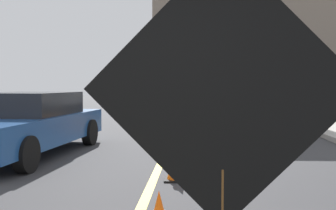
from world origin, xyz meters
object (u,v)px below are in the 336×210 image
pickup_car (25,123)px  traffic_cone_far_lane (189,134)px  roadwork_sign (223,97)px  highway_guide_sign (253,55)px  arrow_board_trailer (179,118)px  box_truck (250,77)px  traffic_cone_mid_lane (176,163)px

pickup_car → traffic_cone_far_lane: 3.73m
roadwork_sign → highway_guide_sign: bearing=81.1°
arrow_board_trailer → box_truck: bearing=51.8°
arrow_board_trailer → pickup_car: bearing=-128.0°
pickup_car → traffic_cone_far_lane: (3.60, 0.92, -0.33)m
traffic_cone_mid_lane → traffic_cone_far_lane: bearing=86.7°
pickup_car → highway_guide_sign: (7.41, 16.48, 2.72)m
roadwork_sign → traffic_cone_far_lane: (-0.28, 7.03, -1.10)m
highway_guide_sign → traffic_cone_far_lane: 16.31m
highway_guide_sign → traffic_cone_far_lane: highway_guide_sign is taller
pickup_car → traffic_cone_mid_lane: bearing=-31.8°
box_truck → roadwork_sign: bearing=-98.6°
traffic_cone_mid_lane → roadwork_sign: bearing=-83.4°
roadwork_sign → highway_guide_sign: (3.53, 22.60, 1.95)m
roadwork_sign → pickup_car: size_ratio=0.46×
traffic_cone_far_lane → box_truck: bearing=70.6°
traffic_cone_mid_lane → pickup_car: bearing=148.2°
pickup_car → roadwork_sign: bearing=-57.5°
box_truck → traffic_cone_far_lane: bearing=-109.4°
box_truck → traffic_cone_mid_lane: size_ratio=11.48×
box_truck → pickup_car: bearing=-128.1°
arrow_board_trailer → box_truck: 4.59m
roadwork_sign → traffic_cone_mid_lane: bearing=96.6°
roadwork_sign → traffic_cone_far_lane: 7.12m
box_truck → traffic_cone_mid_lane: (-2.53, -9.73, -1.56)m
box_truck → highway_guide_sign: highway_guide_sign is taller
arrow_board_trailer → box_truck: size_ratio=0.39×
highway_guide_sign → traffic_cone_mid_lane: highway_guide_sign is taller
pickup_car → highway_guide_sign: 18.28m
arrow_board_trailer → pickup_car: size_ratio=0.53×
highway_guide_sign → roadwork_sign: bearing=-98.9°
arrow_board_trailer → traffic_cone_mid_lane: arrow_board_trailer is taller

